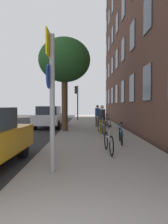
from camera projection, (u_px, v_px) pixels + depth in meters
ground_plane at (48, 127)px, 16.59m from camera, size 41.80×41.80×0.00m
road_asphalt at (21, 127)px, 16.60m from camera, size 7.00×38.00×0.01m
sidewalk at (92, 126)px, 16.56m from camera, size 4.20×38.00×0.12m
sign_post at (51, 90)px, 4.89m from camera, size 0.16×0.60×3.29m
traffic_light at (77, 97)px, 22.27m from camera, size 0.43×0.24×3.66m
tree_near at (65, 61)px, 12.85m from camera, size 3.16×3.16×5.69m
bicycle_0 at (109, 142)px, 6.94m from camera, size 0.42×1.65×0.93m
bicycle_1 at (121, 135)px, 8.67m from camera, size 0.42×1.70×0.90m
bicycle_2 at (102, 127)px, 11.55m from camera, size 0.47×1.63×0.98m
bicycle_3 at (107, 123)px, 14.51m from camera, size 0.51×1.66×0.95m
bicycle_4 at (107, 121)px, 16.14m from camera, size 0.51×1.64×0.97m
pedestrian_0 at (102, 117)px, 11.78m from camera, size 0.47×0.47×1.58m
pedestrian_1 at (97, 114)px, 15.59m from camera, size 0.51×0.51×1.60m
car_1 at (50, 117)px, 15.95m from camera, size 1.82×4.49×1.62m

